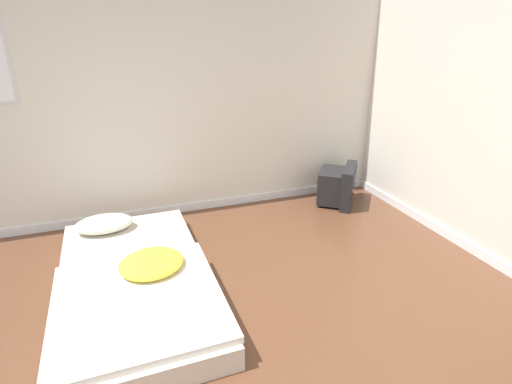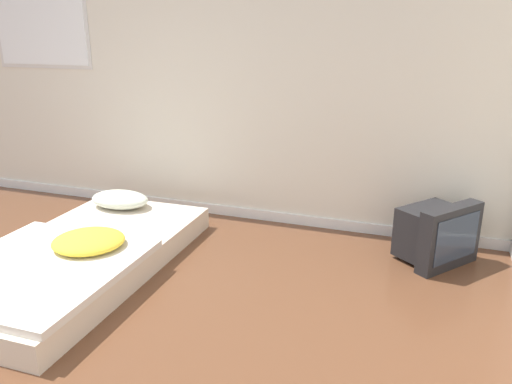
{
  "view_description": "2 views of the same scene",
  "coord_description": "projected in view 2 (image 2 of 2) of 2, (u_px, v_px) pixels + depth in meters",
  "views": [
    {
      "loc": [
        -0.06,
        -1.48,
        1.92
      ],
      "look_at": [
        1.09,
        1.73,
        0.53
      ],
      "focal_mm": 28.0,
      "sensor_mm": 36.0,
      "label": 1
    },
    {
      "loc": [
        2.21,
        -1.33,
        1.65
      ],
      "look_at": [
        1.07,
        1.88,
        0.54
      ],
      "focal_mm": 35.0,
      "sensor_mm": 36.0,
      "label": 2
    }
  ],
  "objects": [
    {
      "name": "mattress_bed",
      "position": [
        77.0,
        255.0,
        3.55
      ],
      "size": [
        1.13,
        2.11,
        0.32
      ],
      "color": "beige",
      "rests_on": "ground_plane"
    },
    {
      "name": "crt_tv",
      "position": [
        436.0,
        233.0,
        3.67
      ],
      "size": [
        0.62,
        0.64,
        0.46
      ],
      "color": "black",
      "rests_on": "ground_plane"
    },
    {
      "name": "wall_back",
      "position": [
        172.0,
        72.0,
        4.45
      ],
      "size": [
        8.22,
        0.08,
        2.6
      ],
      "color": "silver",
      "rests_on": "ground_plane"
    }
  ]
}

